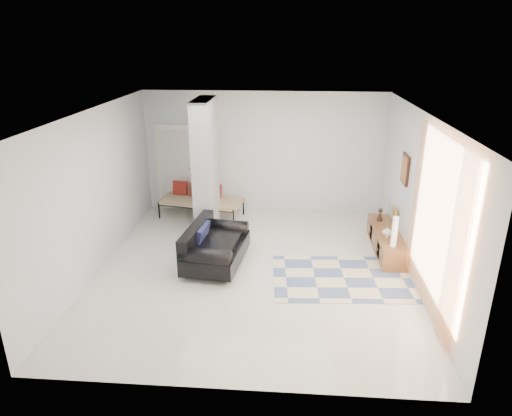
{
  "coord_description": "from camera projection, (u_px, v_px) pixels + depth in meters",
  "views": [
    {
      "loc": [
        0.61,
        -7.27,
        3.95
      ],
      "look_at": [
        0.0,
        0.6,
        0.95
      ],
      "focal_mm": 32.0,
      "sensor_mm": 36.0,
      "label": 1
    }
  ],
  "objects": [
    {
      "name": "floor",
      "position": [
        253.0,
        269.0,
        8.22
      ],
      "size": [
        6.0,
        6.0,
        0.0
      ],
      "primitive_type": "plane",
      "color": "silver",
      "rests_on": "ground"
    },
    {
      "name": "wall_art",
      "position": [
        405.0,
        169.0,
        8.35
      ],
      "size": [
        0.04,
        0.45,
        0.55
      ],
      "primitive_type": "cube",
      "color": "#38180F",
      "rests_on": "wall_right"
    },
    {
      "name": "loveseat",
      "position": [
        213.0,
        246.0,
        8.28
      ],
      "size": [
        1.11,
        1.68,
        0.76
      ],
      "rotation": [
        0.0,
        0.0,
        -0.12
      ],
      "color": "silver",
      "rests_on": "floor"
    },
    {
      "name": "media_console",
      "position": [
        386.0,
        240.0,
        8.88
      ],
      "size": [
        0.45,
        1.89,
        0.8
      ],
      "color": "brown",
      "rests_on": "floor"
    },
    {
      "name": "wall_back",
      "position": [
        264.0,
        153.0,
        10.52
      ],
      "size": [
        6.0,
        0.0,
        6.0
      ],
      "primitive_type": "plane",
      "rotation": [
        1.57,
        0.0,
        0.0
      ],
      "color": "white",
      "rests_on": "ground"
    },
    {
      "name": "bronze_figurine",
      "position": [
        380.0,
        214.0,
        9.28
      ],
      "size": [
        0.13,
        0.13,
        0.26
      ],
      "primitive_type": null,
      "rotation": [
        0.0,
        0.0,
        0.03
      ],
      "color": "#332016",
      "rests_on": "media_console"
    },
    {
      "name": "wall_left",
      "position": [
        96.0,
        192.0,
        7.92
      ],
      "size": [
        0.0,
        6.0,
        6.0
      ],
      "primitive_type": "plane",
      "rotation": [
        1.57,
        0.0,
        1.57
      ],
      "color": "white",
      "rests_on": "ground"
    },
    {
      "name": "curtain",
      "position": [
        434.0,
        224.0,
        6.44
      ],
      "size": [
        0.0,
        2.55,
        2.55
      ],
      "primitive_type": "plane",
      "rotation": [
        1.57,
        0.0,
        1.57
      ],
      "color": "#F59340",
      "rests_on": "wall_right"
    },
    {
      "name": "partition_column",
      "position": [
        206.0,
        169.0,
        9.29
      ],
      "size": [
        0.35,
        1.2,
        2.8
      ],
      "primitive_type": "cube",
      "color": "#9BA1A2",
      "rests_on": "floor"
    },
    {
      "name": "wall_front",
      "position": [
        230.0,
        287.0,
        4.93
      ],
      "size": [
        6.0,
        0.0,
        6.0
      ],
      "primitive_type": "plane",
      "rotation": [
        -1.57,
        0.0,
        0.0
      ],
      "color": "white",
      "rests_on": "ground"
    },
    {
      "name": "ceiling",
      "position": [
        253.0,
        112.0,
        7.23
      ],
      "size": [
        6.0,
        6.0,
        0.0
      ],
      "primitive_type": "plane",
      "rotation": [
        3.14,
        0.0,
        0.0
      ],
      "color": "white",
      "rests_on": "wall_back"
    },
    {
      "name": "area_rug",
      "position": [
        344.0,
        278.0,
        7.91
      ],
      "size": [
        2.53,
        1.77,
        0.01
      ],
      "primitive_type": "cube",
      "rotation": [
        0.0,
        0.0,
        0.06
      ],
      "color": "beige",
      "rests_on": "floor"
    },
    {
      "name": "vase",
      "position": [
        387.0,
        231.0,
        8.58
      ],
      "size": [
        0.18,
        0.18,
        0.18
      ],
      "primitive_type": "imported",
      "rotation": [
        0.0,
        0.0,
        -0.05
      ],
      "color": "silver",
      "rests_on": "media_console"
    },
    {
      "name": "hallway_door",
      "position": [
        175.0,
        168.0,
        10.77
      ],
      "size": [
        0.85,
        0.06,
        2.04
      ],
      "primitive_type": "cube",
      "color": "white",
      "rests_on": "floor"
    },
    {
      "name": "cylinder_lamp",
      "position": [
        395.0,
        231.0,
        8.1
      ],
      "size": [
        0.1,
        0.1,
        0.56
      ],
      "primitive_type": "cylinder",
      "color": "beige",
      "rests_on": "media_console"
    },
    {
      "name": "wall_right",
      "position": [
        419.0,
        200.0,
        7.53
      ],
      "size": [
        0.0,
        6.0,
        6.0
      ],
      "primitive_type": "plane",
      "rotation": [
        1.57,
        0.0,
        -1.57
      ],
      "color": "white",
      "rests_on": "ground"
    },
    {
      "name": "daybed",
      "position": [
        201.0,
        199.0,
        10.49
      ],
      "size": [
        1.94,
        1.11,
        0.77
      ],
      "rotation": [
        0.0,
        0.0,
        -0.2
      ],
      "color": "black",
      "rests_on": "floor"
    }
  ]
}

